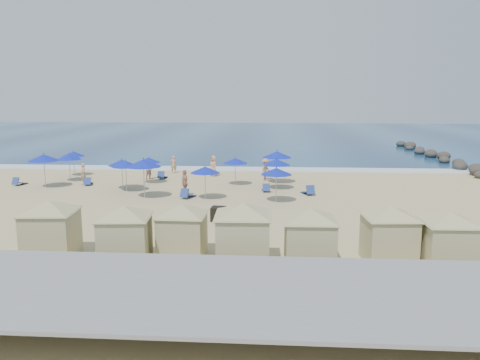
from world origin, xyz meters
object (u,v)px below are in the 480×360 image
at_px(cabana_0, 50,222).
at_px(umbrella_11, 276,171).
at_px(umbrella_1, 44,158).
at_px(cabana_1, 125,227).
at_px(umbrella_7, 235,161).
at_px(trash_bin, 218,214).
at_px(umbrella_9, 277,154).
at_px(umbrella_10, 276,162).
at_px(cabana_6, 448,233).
at_px(rock_jetty, 435,155).
at_px(umbrella_2, 73,154).
at_px(cabana_4, 310,230).
at_px(beachgoer_2, 185,183).
at_px(cabana_2, 182,224).
at_px(cabana_5, 389,227).
at_px(beachgoer_5, 174,164).
at_px(umbrella_5, 126,164).
at_px(umbrella_0, 69,157).
at_px(beachgoer_0, 83,174).
at_px(cabana_3, 243,226).
at_px(umbrella_6, 143,163).
at_px(umbrella_8, 205,170).
at_px(umbrella_4, 149,160).
at_px(umbrella_3, 122,163).
at_px(beachgoer_4, 214,166).

bearing_deg(cabana_0, umbrella_11, 49.65).
distance_m(umbrella_1, umbrella_11, 17.71).
xyz_separation_m(cabana_1, umbrella_7, (3.13, 17.53, 0.38)).
xyz_separation_m(trash_bin, cabana_0, (-6.36, -6.42, 1.17)).
bearing_deg(umbrella_9, umbrella_10, -91.57).
relative_size(cabana_6, umbrella_11, 1.76).
relative_size(rock_jetty, umbrella_2, 12.11).
relative_size(cabana_4, beachgoer_2, 2.31).
bearing_deg(cabana_4, cabana_2, 172.03).
bearing_deg(cabana_5, beachgoer_5, 121.53).
bearing_deg(umbrella_5, beachgoer_2, -15.90).
bearing_deg(umbrella_0, cabana_2, -54.30).
bearing_deg(beachgoer_0, umbrella_2, 168.57).
relative_size(umbrella_7, umbrella_9, 0.82).
xyz_separation_m(cabana_5, cabana_6, (2.13, -0.60, -0.03)).
distance_m(cabana_3, beachgoer_0, 21.54).
bearing_deg(cabana_1, cabana_2, 19.97).
bearing_deg(beachgoer_0, umbrella_10, 44.00).
bearing_deg(cabana_4, umbrella_6, 129.33).
relative_size(trash_bin, umbrella_8, 0.33).
xyz_separation_m(umbrella_7, umbrella_10, (3.14, -1.56, 0.15)).
bearing_deg(umbrella_0, umbrella_9, 0.49).
height_order(trash_bin, umbrella_6, umbrella_6).
relative_size(cabana_1, umbrella_10, 1.78).
bearing_deg(cabana_2, beachgoer_5, 102.85).
xyz_separation_m(cabana_0, umbrella_5, (-1.17, 14.01, 0.46)).
relative_size(umbrella_6, umbrella_10, 1.17).
bearing_deg(umbrella_4, umbrella_5, -102.98).
bearing_deg(umbrella_9, cabana_2, -103.20).
bearing_deg(umbrella_9, umbrella_0, -179.51).
height_order(cabana_4, umbrella_6, umbrella_6).
height_order(trash_bin, umbrella_2, umbrella_2).
distance_m(rock_jetty, beachgoer_5, 29.38).
xyz_separation_m(rock_jetty, umbrella_1, (-35.07, -19.34, 1.91)).
xyz_separation_m(cabana_2, umbrella_2, (-13.33, 20.10, 0.45)).
xyz_separation_m(umbrella_7, beachgoer_5, (-5.98, 5.41, -1.11)).
relative_size(cabana_4, cabana_6, 1.03).
bearing_deg(beachgoer_2, beachgoer_0, -139.70).
xyz_separation_m(cabana_5, umbrella_9, (-4.41, 17.68, 0.79)).
bearing_deg(umbrella_1, rock_jetty, 28.88).
relative_size(rock_jetty, umbrella_10, 11.33).
relative_size(umbrella_5, umbrella_11, 0.99).
relative_size(umbrella_1, umbrella_11, 1.12).
bearing_deg(rock_jetty, umbrella_10, -133.22).
height_order(umbrella_1, umbrella_7, umbrella_1).
relative_size(cabana_6, beachgoer_0, 2.44).
xyz_separation_m(umbrella_6, umbrella_9, (8.96, 6.07, -0.08)).
xyz_separation_m(umbrella_3, beachgoer_4, (5.99, 6.24, -1.10)).
xyz_separation_m(cabana_6, umbrella_2, (-24.01, 20.73, 0.44)).
relative_size(umbrella_4, beachgoer_0, 1.27).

